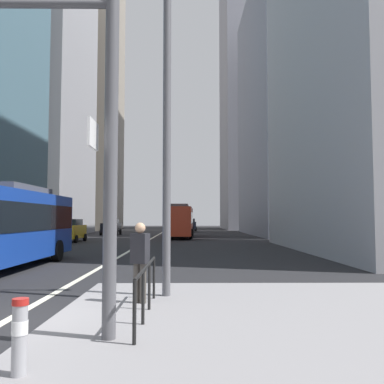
% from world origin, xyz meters
% --- Properties ---
extents(ground_plane, '(160.00, 160.00, 0.00)m').
position_xyz_m(ground_plane, '(0.00, 20.00, 0.00)').
color(ground_plane, black).
extents(median_island, '(9.00, 10.00, 0.15)m').
position_xyz_m(median_island, '(5.50, -1.00, 0.07)').
color(median_island, gray).
rests_on(median_island, ground).
extents(lane_centre_line, '(0.20, 80.00, 0.01)m').
position_xyz_m(lane_centre_line, '(0.00, 30.00, 0.01)').
color(lane_centre_line, beige).
rests_on(lane_centre_line, ground).
extents(office_tower_left_mid, '(12.75, 16.63, 37.90)m').
position_xyz_m(office_tower_left_mid, '(-16.00, 42.66, 18.95)').
color(office_tower_left_mid, '#9E9EA3').
rests_on(office_tower_left_mid, ground).
extents(office_tower_left_far, '(13.36, 18.52, 51.29)m').
position_xyz_m(office_tower_left_far, '(-16.00, 65.58, 25.65)').
color(office_tower_left_far, gray).
rests_on(office_tower_left_far, ground).
extents(office_tower_right_mid, '(11.53, 22.64, 30.67)m').
position_xyz_m(office_tower_right_mid, '(17.00, 42.51, 15.33)').
color(office_tower_right_mid, slate).
rests_on(office_tower_right_mid, ground).
extents(office_tower_right_far, '(13.59, 17.55, 49.73)m').
position_xyz_m(office_tower_right_far, '(17.00, 68.13, 24.87)').
color(office_tower_right_far, gray).
rests_on(office_tower_right_far, ground).
extents(city_bus_red_receding, '(2.92, 11.79, 3.40)m').
position_xyz_m(city_bus_red_receding, '(2.78, 35.10, 1.84)').
color(city_bus_red_receding, red).
rests_on(city_bus_red_receding, ground).
extents(car_oncoming_mid, '(2.05, 4.31, 1.94)m').
position_xyz_m(car_oncoming_mid, '(-6.48, 27.42, 0.99)').
color(car_oncoming_mid, gold).
rests_on(car_oncoming_mid, ground).
extents(car_receding_near, '(2.16, 4.41, 1.94)m').
position_xyz_m(car_receding_near, '(3.28, 50.67, 0.99)').
color(car_receding_near, maroon).
rests_on(car_receding_near, ground).
extents(car_receding_far, '(2.17, 4.33, 1.94)m').
position_xyz_m(car_receding_far, '(3.90, 57.71, 0.99)').
color(car_receding_far, '#232838').
rests_on(car_receding_far, ground).
extents(car_oncoming_far, '(2.04, 4.13, 1.94)m').
position_xyz_m(car_oncoming_far, '(-5.64, 41.80, 0.99)').
color(car_oncoming_far, black).
rests_on(car_oncoming_far, ground).
extents(street_lamp_post, '(5.50, 0.32, 8.00)m').
position_xyz_m(street_lamp_post, '(3.07, 2.05, 5.28)').
color(street_lamp_post, '#56565B').
rests_on(street_lamp_post, median_island).
extents(bollard_left, '(0.20, 0.20, 0.92)m').
position_xyz_m(bollard_left, '(1.57, -3.05, 0.66)').
color(bollard_left, '#99999E').
rests_on(bollard_left, median_island).
extents(pedestrian_railing, '(0.06, 3.62, 0.98)m').
position_xyz_m(pedestrian_railing, '(2.80, -0.07, 0.85)').
color(pedestrian_railing, black).
rests_on(pedestrian_railing, median_island).
extents(pedestrian_waiting, '(0.44, 0.37, 1.78)m').
position_xyz_m(pedestrian_waiting, '(2.52, 1.20, 1.15)').
color(pedestrian_waiting, '#423D38').
rests_on(pedestrian_waiting, median_island).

